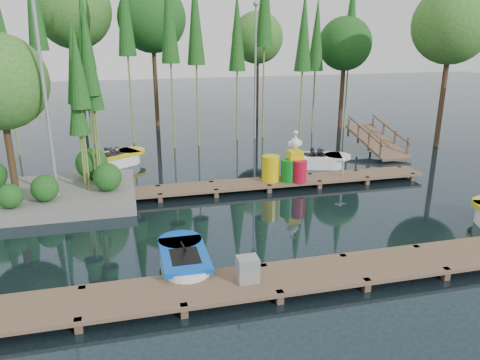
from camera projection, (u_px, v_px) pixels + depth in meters
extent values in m
plane|color=#1D2D37|center=(229.00, 218.00, 15.25)|extent=(90.00, 90.00, 0.00)
cube|color=brown|center=(271.00, 279.00, 11.02)|extent=(18.00, 1.50, 0.10)
cube|color=brown|center=(79.00, 330.00, 9.50)|extent=(0.16, 0.16, 0.50)
cube|color=brown|center=(83.00, 297.00, 10.66)|extent=(0.16, 0.16, 0.50)
cube|color=brown|center=(184.00, 315.00, 10.00)|extent=(0.16, 0.16, 0.50)
cube|color=brown|center=(177.00, 285.00, 11.16)|extent=(0.16, 0.16, 0.50)
cube|color=brown|center=(280.00, 301.00, 10.50)|extent=(0.16, 0.16, 0.50)
cube|color=brown|center=(263.00, 274.00, 11.66)|extent=(0.16, 0.16, 0.50)
cube|color=brown|center=(366.00, 289.00, 11.00)|extent=(0.16, 0.16, 0.50)
cube|color=brown|center=(342.00, 264.00, 12.16)|extent=(0.16, 0.16, 0.50)
cube|color=brown|center=(445.00, 277.00, 11.50)|extent=(0.16, 0.16, 0.50)
cube|color=brown|center=(415.00, 255.00, 12.66)|extent=(0.16, 0.16, 0.50)
cube|color=brown|center=(240.00, 185.00, 17.71)|extent=(15.00, 1.20, 0.10)
cube|color=brown|center=(38.00, 211.00, 15.68)|extent=(0.16, 0.16, 0.50)
cube|color=brown|center=(43.00, 201.00, 16.56)|extent=(0.16, 0.16, 0.50)
cube|color=brown|center=(101.00, 206.00, 16.15)|extent=(0.16, 0.16, 0.50)
cube|color=brown|center=(102.00, 196.00, 17.03)|extent=(0.16, 0.16, 0.50)
cube|color=brown|center=(160.00, 201.00, 16.62)|extent=(0.16, 0.16, 0.50)
cube|color=brown|center=(158.00, 192.00, 17.50)|extent=(0.16, 0.16, 0.50)
cube|color=brown|center=(216.00, 196.00, 17.09)|extent=(0.16, 0.16, 0.50)
cube|color=brown|center=(211.00, 188.00, 17.98)|extent=(0.16, 0.16, 0.50)
cube|color=brown|center=(269.00, 191.00, 17.56)|extent=(0.16, 0.16, 0.50)
cube|color=brown|center=(262.00, 184.00, 18.45)|extent=(0.16, 0.16, 0.50)
cube|color=brown|center=(319.00, 187.00, 18.03)|extent=(0.16, 0.16, 0.50)
cube|color=brown|center=(310.00, 180.00, 18.92)|extent=(0.16, 0.16, 0.50)
cube|color=brown|center=(367.00, 183.00, 18.50)|extent=(0.16, 0.16, 0.50)
cube|color=brown|center=(355.00, 176.00, 19.39)|extent=(0.16, 0.16, 0.50)
cube|color=brown|center=(412.00, 179.00, 18.98)|extent=(0.16, 0.16, 0.50)
cube|color=brown|center=(399.00, 172.00, 19.86)|extent=(0.16, 0.16, 0.50)
cube|color=slate|center=(45.00, 197.00, 16.56)|extent=(6.20, 4.20, 0.42)
sphere|color=#1F591C|center=(45.00, 188.00, 15.48)|extent=(0.90, 0.90, 0.90)
sphere|color=#1F591C|center=(92.00, 163.00, 17.79)|extent=(1.20, 1.20, 1.20)
sphere|color=#1F591C|center=(10.00, 196.00, 14.90)|extent=(0.80, 0.80, 0.80)
sphere|color=#1F591C|center=(107.00, 177.00, 16.49)|extent=(1.00, 1.00, 1.00)
cylinder|color=#402C1B|center=(9.00, 146.00, 16.14)|extent=(0.24, 0.24, 3.60)
cylinder|color=olive|center=(90.00, 115.00, 16.63)|extent=(0.07, 0.07, 5.93)
cone|color=#1F591C|center=(84.00, 54.00, 15.98)|extent=(0.70, 0.70, 2.97)
cylinder|color=olive|center=(80.00, 119.00, 16.44)|extent=(0.07, 0.07, 5.66)
cone|color=#1F591C|center=(74.00, 62.00, 15.83)|extent=(0.70, 0.70, 2.83)
cylinder|color=olive|center=(96.00, 124.00, 16.80)|extent=(0.07, 0.07, 5.22)
cone|color=#1F591C|center=(91.00, 72.00, 16.24)|extent=(0.70, 0.70, 2.61)
cylinder|color=olive|center=(83.00, 125.00, 15.92)|extent=(0.07, 0.07, 5.53)
cone|color=#1F591C|center=(77.00, 66.00, 15.32)|extent=(0.70, 0.70, 2.76)
cylinder|color=olive|center=(81.00, 146.00, 16.24)|extent=(0.07, 0.07, 4.01)
cone|color=#1F591C|center=(77.00, 105.00, 15.80)|extent=(0.70, 0.70, 2.01)
cylinder|color=olive|center=(93.00, 112.00, 16.52)|extent=(0.07, 0.07, 6.11)
cone|color=#1F591C|center=(87.00, 50.00, 15.86)|extent=(0.70, 0.70, 3.05)
cylinder|color=#402C1B|center=(443.00, 88.00, 23.64)|extent=(0.26, 0.26, 6.06)
sphere|color=#3F7A2B|center=(452.00, 25.00, 22.70)|extent=(3.81, 3.81, 3.81)
cylinder|color=#402C1B|center=(342.00, 86.00, 28.45)|extent=(0.26, 0.26, 5.02)
sphere|color=#1F591C|center=(345.00, 44.00, 27.67)|extent=(3.16, 3.16, 3.16)
cylinder|color=#402C1B|center=(257.00, 79.00, 31.16)|extent=(0.26, 0.26, 5.31)
sphere|color=#3F7A2B|center=(257.00, 38.00, 30.34)|extent=(3.34, 3.34, 3.34)
cylinder|color=#402C1B|center=(155.00, 74.00, 28.80)|extent=(0.26, 0.26, 6.46)
sphere|color=#1F591C|center=(152.00, 18.00, 27.80)|extent=(4.06, 4.06, 4.06)
cylinder|color=#402C1B|center=(79.00, 72.00, 27.69)|extent=(0.26, 0.26, 6.85)
sphere|color=#3F7A2B|center=(73.00, 10.00, 26.63)|extent=(4.31, 4.31, 4.31)
cylinder|color=olive|center=(8.00, 77.00, 21.63)|extent=(0.09, 0.09, 7.48)
cone|color=#1F591C|center=(0.00, 30.00, 20.98)|extent=(0.90, 0.90, 4.11)
cylinder|color=olive|center=(40.00, 52.00, 22.17)|extent=(0.09, 0.09, 9.66)
cylinder|color=olive|center=(88.00, 70.00, 23.88)|extent=(0.09, 0.09, 7.69)
cone|color=#1F591C|center=(83.00, 26.00, 23.22)|extent=(0.90, 0.90, 4.23)
cylinder|color=olive|center=(128.00, 57.00, 23.83)|extent=(0.09, 0.09, 8.99)
cone|color=#1F591C|center=(124.00, 4.00, 23.05)|extent=(0.90, 0.90, 4.94)
cylinder|color=olive|center=(171.00, 64.00, 22.89)|extent=(0.09, 0.09, 8.44)
cone|color=#1F591C|center=(169.00, 13.00, 22.16)|extent=(0.90, 0.90, 4.64)
cylinder|color=olive|center=(197.00, 66.00, 23.35)|extent=(0.09, 0.09, 8.22)
cone|color=#1F591C|center=(195.00, 17.00, 22.63)|extent=(0.90, 0.90, 4.52)
cylinder|color=olive|center=(237.00, 71.00, 24.81)|extent=(0.09, 0.09, 7.41)
cone|color=#1F591C|center=(237.00, 31.00, 24.17)|extent=(0.90, 0.90, 4.07)
cylinder|color=olive|center=(264.00, 48.00, 25.01)|extent=(0.09, 0.09, 9.77)
cylinder|color=olive|center=(302.00, 72.00, 24.62)|extent=(0.09, 0.09, 7.40)
cone|color=#1F591C|center=(304.00, 31.00, 23.98)|extent=(0.90, 0.90, 4.07)
cylinder|color=olive|center=(315.00, 71.00, 26.45)|extent=(0.09, 0.09, 7.14)
cone|color=#1F591C|center=(317.00, 34.00, 25.83)|extent=(0.90, 0.90, 3.93)
cylinder|color=olive|center=(349.00, 56.00, 27.74)|extent=(0.09, 0.09, 8.61)
cone|color=#1F591C|center=(352.00, 13.00, 26.99)|extent=(0.90, 0.90, 4.74)
cylinder|color=gray|center=(46.00, 105.00, 15.19)|extent=(0.12, 0.12, 7.00)
cylinder|color=gray|center=(255.00, 75.00, 25.24)|extent=(0.12, 0.12, 7.00)
sphere|color=gray|center=(256.00, 4.00, 24.12)|extent=(0.30, 0.30, 0.30)
cube|color=brown|center=(377.00, 141.00, 23.16)|extent=(1.50, 3.94, 0.95)
cube|color=brown|center=(381.00, 149.00, 21.51)|extent=(0.08, 0.08, 0.90)
cube|color=brown|center=(369.00, 141.00, 22.49)|extent=(0.08, 0.08, 0.90)
cube|color=brown|center=(358.00, 134.00, 23.47)|extent=(0.08, 0.08, 0.90)
cube|color=brown|center=(348.00, 128.00, 24.45)|extent=(0.08, 0.08, 0.90)
cube|color=brown|center=(365.00, 130.00, 22.81)|extent=(0.06, 3.54, 0.83)
cube|color=brown|center=(408.00, 147.00, 21.84)|extent=(0.08, 0.08, 0.90)
cube|color=brown|center=(395.00, 140.00, 22.82)|extent=(0.08, 0.08, 0.90)
cube|color=brown|center=(383.00, 133.00, 23.80)|extent=(0.08, 0.08, 0.90)
cube|color=brown|center=(373.00, 127.00, 24.78)|extent=(0.08, 0.08, 0.90)
cube|color=brown|center=(390.00, 129.00, 23.14)|extent=(0.06, 3.54, 0.83)
cube|color=white|center=(184.00, 265.00, 11.80)|extent=(1.15, 1.15, 0.52)
cylinder|color=white|center=(182.00, 255.00, 12.34)|extent=(1.15, 1.15, 0.52)
cylinder|color=white|center=(188.00, 276.00, 11.27)|extent=(1.15, 1.15, 0.52)
cube|color=#0745B8|center=(184.00, 255.00, 11.72)|extent=(1.17, 1.99, 0.13)
cylinder|color=#0745B8|center=(180.00, 241.00, 12.49)|extent=(1.17, 1.17, 0.13)
cube|color=black|center=(185.00, 257.00, 11.53)|extent=(0.71, 0.94, 0.06)
torus|color=black|center=(183.00, 246.00, 11.79)|extent=(0.14, 0.26, 0.25)
cube|color=white|center=(115.00, 161.00, 20.97)|extent=(1.68, 1.68, 0.55)
cylinder|color=white|center=(127.00, 159.00, 21.39)|extent=(1.67, 1.67, 0.55)
cylinder|color=white|center=(103.00, 164.00, 20.55)|extent=(1.67, 1.67, 0.55)
cube|color=#DCBA0B|center=(114.00, 155.00, 20.88)|extent=(2.44, 2.17, 0.14)
cylinder|color=#DCBA0B|center=(131.00, 151.00, 21.49)|extent=(1.70, 1.70, 0.14)
cube|color=black|center=(110.00, 155.00, 20.72)|extent=(1.24, 1.17, 0.06)
torus|color=black|center=(117.00, 150.00, 20.92)|extent=(0.32, 0.28, 0.27)
imported|color=#1E1E2D|center=(109.00, 150.00, 20.61)|extent=(0.54, 0.51, 0.98)
cube|color=white|center=(318.00, 162.00, 20.83)|extent=(1.44, 1.43, 0.53)
cylinder|color=white|center=(331.00, 163.00, 20.81)|extent=(1.43, 1.43, 0.53)
cylinder|color=white|center=(305.00, 162.00, 20.86)|extent=(1.43, 1.43, 0.53)
cube|color=white|center=(318.00, 156.00, 20.74)|extent=(2.26, 1.70, 0.13)
cylinder|color=white|center=(337.00, 156.00, 20.71)|extent=(1.46, 1.46, 0.13)
cube|color=black|center=(314.00, 155.00, 20.74)|extent=(1.11, 0.96, 0.06)
torus|color=black|center=(322.00, 152.00, 20.68)|extent=(0.29, 0.21, 0.25)
imported|color=#1E1E2D|center=(313.00, 151.00, 20.68)|extent=(0.45, 0.39, 0.86)
imported|color=#1E1E2D|center=(320.00, 150.00, 21.00)|extent=(0.35, 0.29, 0.65)
cube|color=gray|center=(248.00, 269.00, 10.78)|extent=(0.49, 0.41, 0.60)
cylinder|color=#DCBA0B|center=(271.00, 169.00, 17.82)|extent=(0.66, 0.66, 0.99)
cylinder|color=#0C6D19|center=(288.00, 171.00, 17.81)|extent=(0.56, 0.56, 0.85)
cylinder|color=white|center=(299.00, 167.00, 18.20)|extent=(0.56, 0.56, 0.85)
cylinder|color=#B20C26|center=(299.00, 171.00, 17.73)|extent=(0.56, 0.56, 0.85)
cube|color=#DCBA0B|center=(295.00, 155.00, 17.78)|extent=(0.52, 0.52, 0.33)
sphere|color=white|center=(295.00, 143.00, 17.64)|extent=(0.41, 0.41, 0.41)
cylinder|color=white|center=(296.00, 137.00, 17.57)|extent=(0.09, 0.09, 0.28)
sphere|color=white|center=(296.00, 133.00, 17.52)|extent=(0.19, 0.19, 0.19)
cone|color=orange|center=(297.00, 134.00, 17.35)|extent=(0.09, 0.28, 0.09)
cube|color=white|center=(295.00, 143.00, 17.64)|extent=(0.52, 0.06, 0.17)
cylinder|color=gray|center=(343.00, 169.00, 18.59)|extent=(0.09, 0.09, 0.53)
sphere|color=white|center=(343.00, 160.00, 18.48)|extent=(0.18, 0.18, 0.18)
cube|color=gray|center=(343.00, 160.00, 18.48)|extent=(0.45, 0.04, 0.04)
cone|color=orange|center=(345.00, 161.00, 18.38)|extent=(0.04, 0.09, 0.04)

